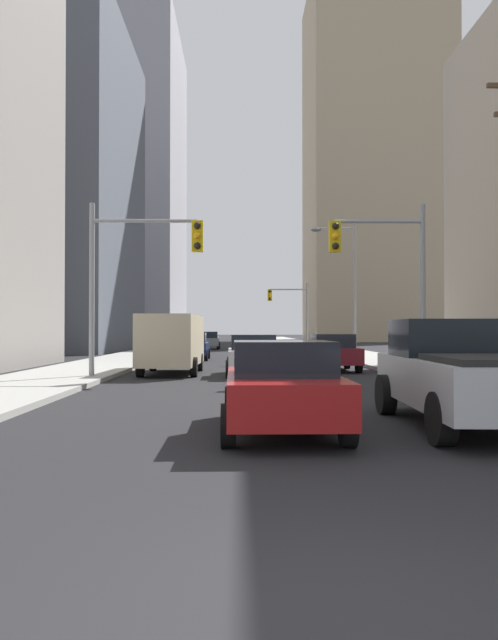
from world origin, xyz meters
TOP-DOWN VIEW (x-y plane):
  - ground_plane at (0.00, 0.00)m, footprint 400.00×400.00m
  - sidewalk_left at (-6.92, 50.00)m, footprint 3.77×160.00m
  - sidewalk_right at (6.92, 50.00)m, footprint 3.77×160.00m
  - pickup_truck_silver at (3.27, 7.44)m, footprint 2.20×5.47m
  - cargo_van_beige at (-3.23, 20.58)m, footprint 2.16×5.27m
  - sedan_red at (0.06, 6.81)m, footprint 1.95×4.22m
  - sedan_white at (-0.14, 19.61)m, footprint 1.95×4.23m
  - sedan_maroon at (3.22, 22.35)m, footprint 1.95×4.24m
  - sedan_navy at (-3.31, 31.64)m, footprint 1.95×4.21m
  - sedan_grey at (-3.29, 50.75)m, footprint 1.95×4.23m
  - traffic_signal_near_left at (-3.99, 17.66)m, footprint 3.86×0.44m
  - traffic_signal_near_right at (4.25, 17.66)m, footprint 3.30×0.44m
  - traffic_signal_far_right at (4.06, 53.86)m, footprint 3.72×0.44m
  - street_lamp_right at (5.34, 30.75)m, footprint 2.50×0.32m
  - building_left_far_tower at (-21.07, 91.08)m, footprint 22.77×25.91m
  - building_right_far_highrise at (19.71, 89.52)m, footprint 19.81×18.67m

SIDE VIEW (x-z plane):
  - ground_plane at x=0.00m, z-range 0.00..0.00m
  - sidewalk_left at x=-6.92m, z-range 0.00..0.15m
  - sidewalk_right at x=6.92m, z-range 0.00..0.15m
  - sedan_red at x=0.06m, z-range 0.01..1.53m
  - sedan_white at x=-0.14m, z-range 0.01..1.53m
  - sedan_maroon at x=3.22m, z-range 0.01..1.53m
  - sedan_navy at x=-3.31m, z-range 0.01..1.53m
  - sedan_grey at x=-3.29m, z-range 0.01..1.53m
  - pickup_truck_silver at x=3.27m, z-range -0.02..1.88m
  - cargo_van_beige at x=-3.23m, z-range 0.16..2.42m
  - traffic_signal_near_right at x=4.25m, z-range 1.02..7.02m
  - traffic_signal_far_right at x=4.06m, z-range 1.04..7.04m
  - traffic_signal_near_left at x=-3.99m, z-range 1.05..7.05m
  - street_lamp_right at x=5.34m, z-range 0.80..8.30m
  - building_left_far_tower at x=-21.07m, z-range 0.00..46.43m
  - building_right_far_highrise at x=19.71m, z-range 0.00..52.99m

